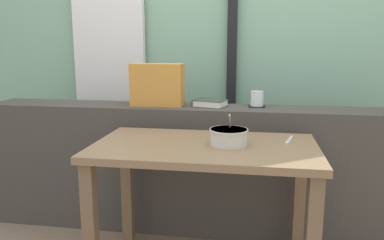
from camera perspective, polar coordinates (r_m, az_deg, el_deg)
name	(u,v)px	position (r m, az deg, el deg)	size (l,w,h in m)	color
outdoor_backdrop	(219,14)	(3.03, 4.03, 15.29)	(4.80, 0.08, 2.80)	#84B293
curtain_left_panel	(109,34)	(3.12, -12.13, 12.20)	(0.56, 0.06, 2.50)	white
window_divider_post	(232,27)	(2.95, 5.96, 13.43)	(0.07, 0.05, 2.60)	black
dark_console_ledge	(207,169)	(2.47, 2.21, -7.23)	(2.80, 0.30, 0.80)	#423D38
breakfast_table	(205,168)	(1.91, 1.86, -7.05)	(1.08, 0.62, 0.70)	brown
coaster_square	(257,106)	(2.41, 9.50, 2.00)	(0.10, 0.10, 0.01)	black
juice_glass	(257,99)	(2.40, 9.53, 3.01)	(0.08, 0.08, 0.09)	white
closed_book	(210,103)	(2.39, 2.65, 2.51)	(0.22, 0.19, 0.04)	#334233
throw_pillow	(157,85)	(2.42, -5.12, 5.19)	(0.32, 0.14, 0.26)	#D18938
soup_bowl	(229,137)	(1.86, 5.41, -2.52)	(0.19, 0.19, 0.16)	beige
fork_utensil	(289,140)	(2.02, 14.14, -2.84)	(0.02, 0.17, 0.01)	silver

